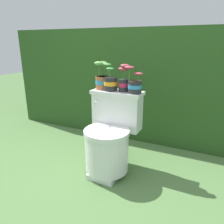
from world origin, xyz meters
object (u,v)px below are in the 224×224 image
object	(u,v)px
potted_plant_midright	(135,85)
potted_plant_midleft	(110,82)
potted_plant_middle	(124,80)
potted_plant_left	(102,79)
toilet	(110,138)

from	to	relation	value
potted_plant_midright	potted_plant_midleft	bearing A→B (deg)	177.82
potted_plant_middle	potted_plant_midright	xyz separation A→B (m)	(0.11, -0.03, -0.03)
potted_plant_midright	potted_plant_left	bearing A→B (deg)	172.94
potted_plant_left	potted_plant_middle	xyz separation A→B (m)	(0.21, -0.01, 0.01)
potted_plant_left	potted_plant_middle	bearing A→B (deg)	-3.14
potted_plant_left	potted_plant_midright	bearing A→B (deg)	-7.06
potted_plant_midleft	potted_plant_middle	xyz separation A→B (m)	(0.12, 0.02, 0.03)
potted_plant_midleft	potted_plant_middle	size ratio (longest dim) A/B	0.99
toilet	potted_plant_middle	bearing A→B (deg)	70.10
potted_plant_middle	potted_plant_midright	world-z (taller)	potted_plant_middle
potted_plant_left	potted_plant_midright	distance (m)	0.33
potted_plant_midleft	potted_plant_midright	size ratio (longest dim) A/B	1.03
toilet	potted_plant_middle	xyz separation A→B (m)	(0.06, 0.15, 0.49)
potted_plant_midleft	toilet	bearing A→B (deg)	-65.80
potted_plant_midright	potted_plant_middle	bearing A→B (deg)	165.56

